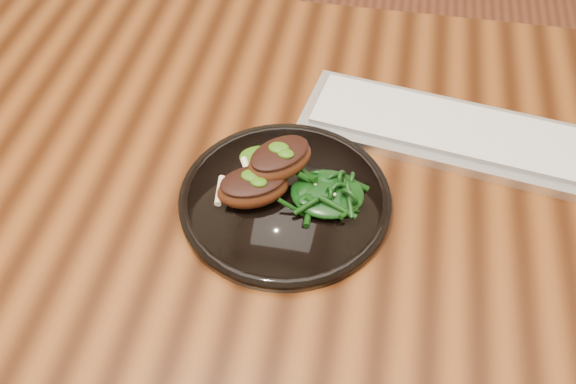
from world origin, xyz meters
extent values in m
cube|color=black|center=(0.00, 0.00, 0.73)|extent=(1.60, 0.80, 0.04)
cylinder|color=black|center=(0.03, -0.08, 0.76)|extent=(0.28, 0.28, 0.02)
torus|color=black|center=(0.03, -0.08, 0.76)|extent=(0.28, 0.28, 0.01)
cylinder|color=black|center=(0.03, -0.08, 0.76)|extent=(0.18, 0.18, 0.00)
ellipsoid|color=#471E0D|center=(-0.01, -0.09, 0.78)|extent=(0.11, 0.10, 0.04)
ellipsoid|color=black|center=(-0.01, -0.09, 0.80)|extent=(0.10, 0.09, 0.01)
cylinder|color=beige|center=(-0.06, -0.10, 0.78)|extent=(0.01, 0.05, 0.01)
ellipsoid|color=#1D4807|center=(-0.01, -0.09, 0.80)|extent=(0.03, 0.02, 0.01)
ellipsoid|color=#471E0D|center=(0.02, -0.05, 0.80)|extent=(0.11, 0.11, 0.04)
ellipsoid|color=black|center=(0.02, -0.05, 0.82)|extent=(0.10, 0.10, 0.01)
cylinder|color=beige|center=(-0.02, -0.07, 0.79)|extent=(0.03, 0.04, 0.01)
ellipsoid|color=#1D4807|center=(0.02, -0.05, 0.82)|extent=(0.03, 0.02, 0.01)
ellipsoid|color=#1D4807|center=(-0.01, -0.02, 0.77)|extent=(0.08, 0.05, 0.01)
ellipsoid|color=black|center=(0.08, -0.08, 0.78)|extent=(0.10, 0.08, 0.02)
cube|color=silver|center=(0.26, 0.08, 0.76)|extent=(0.48, 0.21, 0.02)
cube|color=white|center=(0.26, 0.08, 0.77)|extent=(0.45, 0.18, 0.01)
camera|label=1|loc=(0.13, -0.62, 1.40)|focal=40.00mm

